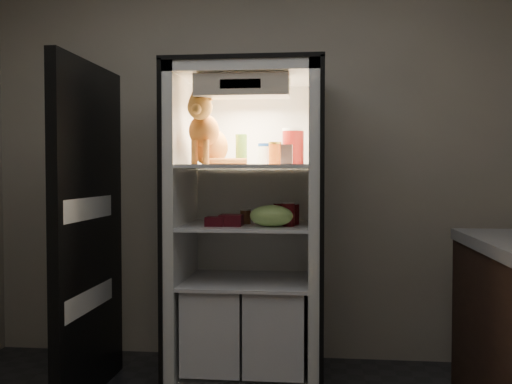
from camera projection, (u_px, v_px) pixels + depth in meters
room_shell at (202, 68)px, 2.03m from camera, size 3.60×3.60×3.60m
refrigerator at (248, 248)px, 3.43m from camera, size 0.90×0.72×1.88m
fridge_door at (89, 232)px, 3.16m from camera, size 0.07×0.87×1.85m
tabby_cat at (207, 137)px, 3.30m from camera, size 0.35×0.41×0.43m
parmesan_shaker at (241, 150)px, 3.36m from camera, size 0.07×0.07×0.18m
mayo_tub at (266, 154)px, 3.45m from camera, size 0.09×0.09×0.13m
salsa_jar at (275, 153)px, 3.35m from camera, size 0.08×0.08×0.13m
pepper_jar at (293, 147)px, 3.41m from camera, size 0.13×0.13×0.22m
cream_carton at (287, 155)px, 3.12m from camera, size 0.06×0.06×0.11m
soda_can_a at (279, 213)px, 3.41m from camera, size 0.07×0.07×0.12m
soda_can_b at (294, 214)px, 3.35m from camera, size 0.07×0.07×0.12m
soda_can_c at (288, 214)px, 3.24m from camera, size 0.07×0.07×0.13m
condiment_jar at (245, 216)px, 3.40m from camera, size 0.06×0.06×0.09m
grape_bag at (271, 216)px, 3.21m from camera, size 0.25×0.18×0.12m
berry_box_left at (215, 221)px, 3.25m from camera, size 0.11×0.11×0.05m
berry_box_right at (231, 220)px, 3.26m from camera, size 0.13×0.13×0.06m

